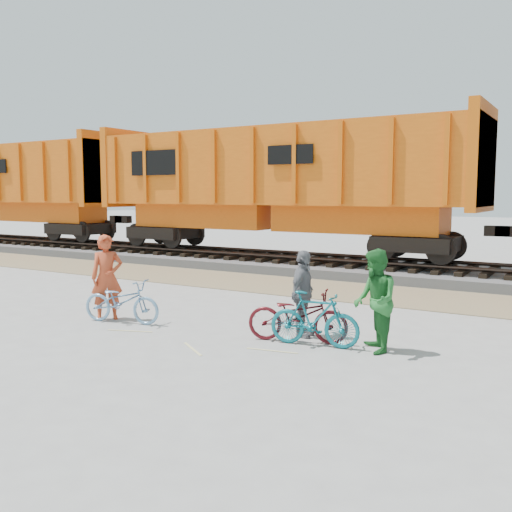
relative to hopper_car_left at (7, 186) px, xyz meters
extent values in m
plane|color=#9E9E99|center=(18.31, -9.00, -3.01)|extent=(120.00, 120.00, 0.00)
cube|color=#8A7356|center=(18.31, -3.50, -3.00)|extent=(120.00, 3.00, 0.02)
cube|color=slate|center=(18.31, 0.00, -2.86)|extent=(120.00, 4.00, 0.30)
cube|color=black|center=(11.81, 0.00, -2.65)|extent=(0.22, 2.60, 0.12)
cube|color=black|center=(18.31, 0.00, -2.65)|extent=(0.22, 2.60, 0.12)
cylinder|color=#382821|center=(18.31, -0.72, -2.53)|extent=(120.00, 0.12, 0.12)
cylinder|color=#382821|center=(18.31, 0.72, -2.53)|extent=(120.00, 0.12, 0.12)
cube|color=black|center=(0.00, 0.00, -2.07)|extent=(11.20, 2.20, 0.80)
cube|color=orange|center=(0.00, 0.00, -1.22)|extent=(11.76, 1.65, 0.90)
cube|color=orange|center=(0.00, 0.00, 0.53)|extent=(14.00, 3.00, 2.60)
cube|color=#D15A0D|center=(6.85, 0.00, 0.63)|extent=(0.30, 3.06, 3.10)
cube|color=black|center=(15.00, 0.00, -2.07)|extent=(11.20, 2.20, 0.80)
cube|color=orange|center=(15.00, 0.00, -1.22)|extent=(11.76, 1.65, 0.90)
cube|color=orange|center=(15.00, 0.00, 0.53)|extent=(14.00, 3.00, 2.60)
cube|color=#D15A0D|center=(8.15, 0.00, 0.63)|extent=(0.30, 3.06, 3.10)
cube|color=#D15A0D|center=(21.85, 0.00, 0.63)|extent=(0.30, 3.06, 3.10)
cube|color=black|center=(10.80, -1.58, 0.73)|extent=(2.20, 0.04, 0.90)
imported|color=#72A0C7|center=(16.66, -9.35, -2.56)|extent=(1.78, 0.94, 0.89)
imported|color=#0F6976|center=(20.78, -8.96, -2.53)|extent=(1.63, 0.68, 0.95)
imported|color=#4E0F14|center=(20.40, -8.86, -2.54)|extent=(1.89, 1.08, 0.94)
imported|color=#BB4322|center=(16.16, -9.25, -2.12)|extent=(0.74, 0.77, 1.77)
imported|color=#206A29|center=(21.78, -8.76, -2.15)|extent=(0.99, 1.05, 1.71)
imported|color=slate|center=(20.30, -8.46, -2.21)|extent=(0.49, 0.97, 1.59)
camera|label=1|loc=(24.87, -17.67, -0.40)|focal=40.00mm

